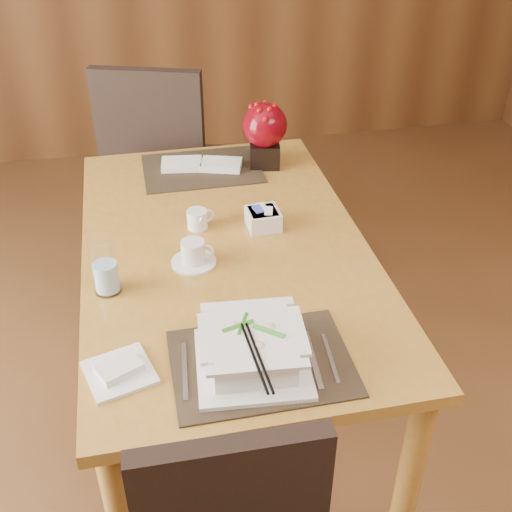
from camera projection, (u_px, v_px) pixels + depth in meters
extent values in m
cube|color=#A8792E|center=(226.00, 251.00, 2.06)|extent=(0.90, 1.50, 0.04)
cylinder|color=#A8792E|center=(112.00, 246.00, 2.77)|extent=(0.07, 0.07, 0.71)
cylinder|color=#A8792E|center=(408.00, 482.00, 1.78)|extent=(0.07, 0.07, 0.71)
cylinder|color=#A8792E|center=(288.00, 226.00, 2.90)|extent=(0.07, 0.07, 0.71)
cube|color=black|center=(262.00, 363.00, 1.61)|extent=(0.45, 0.33, 0.01)
cube|color=black|center=(202.00, 169.00, 2.49)|extent=(0.45, 0.33, 0.01)
cube|color=white|center=(252.00, 365.00, 1.59)|extent=(0.30, 0.30, 0.01)
cube|color=white|center=(252.00, 349.00, 1.56)|extent=(0.21, 0.21, 0.09)
cylinder|color=tan|center=(252.00, 349.00, 1.56)|extent=(0.18, 0.18, 0.08)
cylinder|color=white|center=(194.00, 262.00, 1.97)|extent=(0.14, 0.14, 0.01)
cylinder|color=white|center=(193.00, 251.00, 1.94)|extent=(0.09, 0.09, 0.07)
cylinder|color=black|center=(193.00, 243.00, 1.93)|extent=(0.07, 0.07, 0.01)
cylinder|color=white|center=(105.00, 266.00, 1.80)|extent=(0.10, 0.10, 0.18)
cube|color=white|center=(263.00, 219.00, 2.13)|extent=(0.11, 0.11, 0.06)
cube|color=black|center=(265.00, 154.00, 2.50)|extent=(0.13, 0.13, 0.09)
sphere|color=maroon|center=(265.00, 125.00, 2.43)|extent=(0.17, 0.17, 0.17)
cube|color=white|center=(119.00, 372.00, 1.57)|extent=(0.19, 0.19, 0.01)
cube|color=black|center=(167.00, 170.00, 3.07)|extent=(0.62, 0.62, 0.06)
cube|color=black|center=(150.00, 131.00, 2.72)|extent=(0.46, 0.20, 0.53)
cylinder|color=black|center=(217.00, 199.00, 3.36)|extent=(0.04, 0.04, 0.46)
cylinder|color=black|center=(203.00, 241.00, 3.03)|extent=(0.04, 0.04, 0.46)
cylinder|color=black|center=(142.00, 195.00, 3.40)|extent=(0.04, 0.04, 0.46)
cylinder|color=black|center=(121.00, 236.00, 3.07)|extent=(0.04, 0.04, 0.46)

